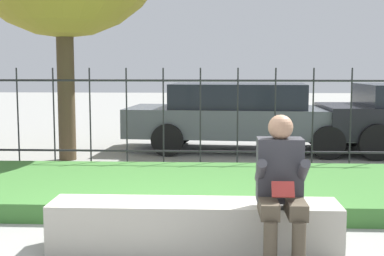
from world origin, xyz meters
name	(u,v)px	position (x,y,z in m)	size (l,w,h in m)	color
ground_plane	(155,249)	(0.00, 0.00, 0.00)	(60.00, 60.00, 0.00)	gray
stone_bench	(194,229)	(0.35, 0.00, 0.19)	(2.57, 0.49, 0.44)	#B7B2A3
person_seated_reader	(281,184)	(1.08, -0.28, 0.67)	(0.42, 0.73, 1.24)	black
grass_berm	(174,188)	(0.00, 1.99, 0.10)	(8.91, 2.58, 0.21)	#3D7533
iron_fence	(182,118)	(0.00, 3.60, 0.85)	(6.91, 0.03, 1.62)	#232326
car_parked_center	(245,115)	(1.09, 5.83, 0.70)	(4.79, 2.14, 1.32)	#4C5156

